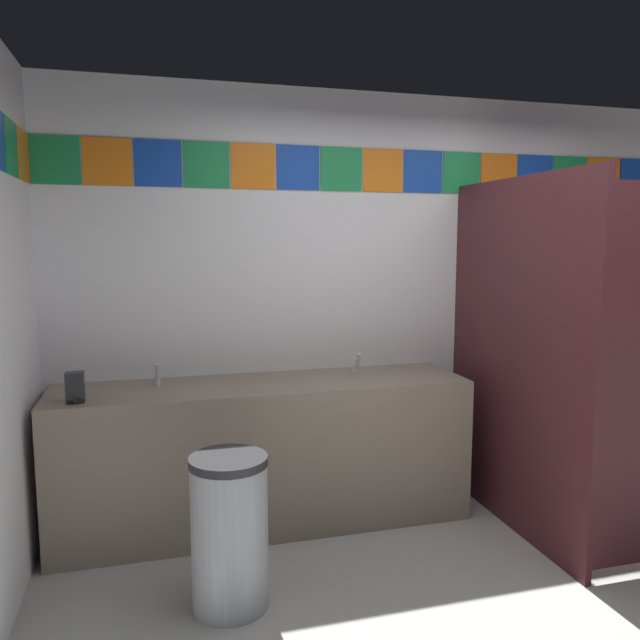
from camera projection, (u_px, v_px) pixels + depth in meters
The scene contains 9 objects.
ground_plane at pixel (541, 628), 2.70m from camera, with size 9.86×9.86×0.00m, color #9E9E99.
wall_back at pixel (398, 296), 4.13m from camera, with size 4.48×0.09×2.63m.
vanity_counter at pixel (265, 452), 3.67m from camera, with size 2.42×0.60×0.86m.
faucet_left at pixel (157, 377), 3.53m from camera, with size 0.04×0.10×0.14m.
faucet_right at pixel (357, 366), 3.85m from camera, with size 0.04×0.10×0.14m.
soap_dispenser at pixel (75, 388), 3.17m from camera, with size 0.09×0.09×0.16m.
stall_divider at pixel (568, 363), 3.37m from camera, with size 0.92×1.42×2.05m.
toilet at pixel (573, 452), 4.06m from camera, with size 0.39×0.49×0.74m.
trash_bin at pixel (230, 532), 2.82m from camera, with size 0.36×0.36×0.72m.
Camera 1 is at (-1.60, -2.16, 1.69)m, focal length 34.50 mm.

